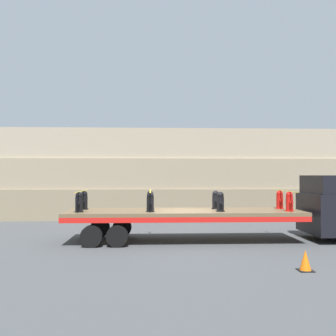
# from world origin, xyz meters

# --- Properties ---
(ground_plane) EXTENTS (120.00, 120.00, 0.00)m
(ground_plane) POSITION_xyz_m (0.00, 0.00, 0.00)
(ground_plane) COLOR #3F4244
(rock_cliff) EXTENTS (60.00, 3.30, 5.51)m
(rock_cliff) POSITION_xyz_m (0.00, 8.46, 2.75)
(rock_cliff) COLOR #84755B
(rock_cliff) RESTS_ON ground_plane
(flatbed_trailer) EXTENTS (9.48, 2.65, 1.24)m
(flatbed_trailer) POSITION_xyz_m (-0.54, 0.00, 1.03)
(flatbed_trailer) COLOR brown
(flatbed_trailer) RESTS_ON ground_plane
(fire_hydrant_black_near_0) EXTENTS (0.35, 0.54, 0.78)m
(fire_hydrant_black_near_0) POSITION_xyz_m (-4.14, -0.56, 1.62)
(fire_hydrant_black_near_0) COLOR black
(fire_hydrant_black_near_0) RESTS_ON flatbed_trailer
(fire_hydrant_black_far_0) EXTENTS (0.35, 0.54, 0.78)m
(fire_hydrant_black_far_0) POSITION_xyz_m (-4.14, 0.56, 1.62)
(fire_hydrant_black_far_0) COLOR black
(fire_hydrant_black_far_0) RESTS_ON flatbed_trailer
(fire_hydrant_black_near_1) EXTENTS (0.35, 0.54, 0.78)m
(fire_hydrant_black_near_1) POSITION_xyz_m (-1.38, -0.56, 1.62)
(fire_hydrant_black_near_1) COLOR black
(fire_hydrant_black_near_1) RESTS_ON flatbed_trailer
(fire_hydrant_black_far_1) EXTENTS (0.35, 0.54, 0.78)m
(fire_hydrant_black_far_1) POSITION_xyz_m (-1.38, 0.56, 1.62)
(fire_hydrant_black_far_1) COLOR black
(fire_hydrant_black_far_1) RESTS_ON flatbed_trailer
(fire_hydrant_black_near_2) EXTENTS (0.35, 0.54, 0.78)m
(fire_hydrant_black_near_2) POSITION_xyz_m (1.38, -0.56, 1.62)
(fire_hydrant_black_near_2) COLOR black
(fire_hydrant_black_near_2) RESTS_ON flatbed_trailer
(fire_hydrant_black_far_2) EXTENTS (0.35, 0.54, 0.78)m
(fire_hydrant_black_far_2) POSITION_xyz_m (1.38, 0.56, 1.62)
(fire_hydrant_black_far_2) COLOR black
(fire_hydrant_black_far_2) RESTS_ON flatbed_trailer
(fire_hydrant_red_near_3) EXTENTS (0.35, 0.54, 0.78)m
(fire_hydrant_red_near_3) POSITION_xyz_m (4.14, -0.56, 1.62)
(fire_hydrant_red_near_3) COLOR red
(fire_hydrant_red_near_3) RESTS_ON flatbed_trailer
(fire_hydrant_red_far_3) EXTENTS (0.35, 0.54, 0.78)m
(fire_hydrant_red_far_3) POSITION_xyz_m (4.14, 0.56, 1.62)
(fire_hydrant_red_far_3) COLOR red
(fire_hydrant_red_far_3) RESTS_ON flatbed_trailer
(cargo_strap_rear) EXTENTS (0.05, 2.75, 0.01)m
(cargo_strap_rear) POSITION_xyz_m (-4.14, 0.00, 2.03)
(cargo_strap_rear) COLOR yellow
(cargo_strap_rear) RESTS_ON fire_hydrant_black_near_0
(cargo_strap_middle) EXTENTS (0.05, 2.75, 0.01)m
(cargo_strap_middle) POSITION_xyz_m (-1.38, 0.00, 2.03)
(cargo_strap_middle) COLOR yellow
(cargo_strap_middle) RESTS_ON fire_hydrant_black_near_1
(cargo_strap_front) EXTENTS (0.05, 2.75, 0.01)m
(cargo_strap_front) POSITION_xyz_m (4.14, 0.00, 2.03)
(cargo_strap_front) COLOR yellow
(cargo_strap_front) RESTS_ON fire_hydrant_red_near_3
(traffic_cone) EXTENTS (0.41, 0.41, 0.59)m
(traffic_cone) POSITION_xyz_m (2.96, -4.88, 0.29)
(traffic_cone) COLOR black
(traffic_cone) RESTS_ON ground_plane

